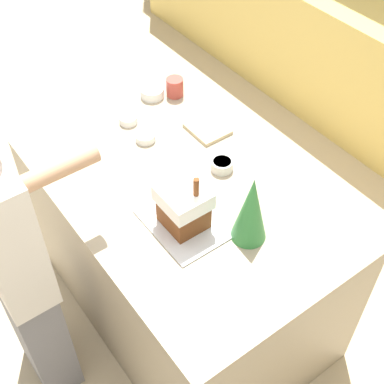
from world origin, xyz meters
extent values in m
plane|color=#C6B28E|center=(0.00, 0.00, 0.00)|extent=(12.00, 12.00, 0.00)
cube|color=gray|center=(0.00, 0.00, 0.46)|extent=(1.57, 1.00, 0.92)
cube|color=silver|center=(0.17, -0.11, 0.93)|extent=(0.37, 0.28, 0.01)
cube|color=brown|center=(0.17, -0.11, 0.99)|extent=(0.18, 0.16, 0.12)
cube|color=white|center=(0.17, -0.11, 1.09)|extent=(0.20, 0.18, 0.08)
cylinder|color=brown|center=(0.22, -0.08, 1.17)|extent=(0.02, 0.02, 0.08)
cone|color=#33843D|center=(0.38, 0.07, 1.09)|extent=(0.15, 0.15, 0.33)
cylinder|color=white|center=(-0.68, 0.29, 0.95)|extent=(0.13, 0.13, 0.05)
cylinder|color=#4770DB|center=(-0.68, 0.29, 0.97)|extent=(0.10, 0.10, 0.01)
cylinder|color=white|center=(-0.39, 0.06, 0.94)|extent=(0.10, 0.10, 0.04)
cylinder|color=brown|center=(-0.39, 0.06, 0.95)|extent=(0.08, 0.08, 0.01)
cylinder|color=white|center=(-0.56, 0.06, 0.94)|extent=(0.09, 0.09, 0.04)
cylinder|color=pink|center=(-0.56, 0.06, 0.96)|extent=(0.07, 0.07, 0.01)
cylinder|color=silver|center=(0.00, 0.24, 0.95)|extent=(0.10, 0.10, 0.05)
cylinder|color=green|center=(0.00, 0.24, 0.97)|extent=(0.09, 0.09, 0.01)
cube|color=#CCB78C|center=(-0.27, 0.36, 0.93)|extent=(0.20, 0.17, 0.02)
cylinder|color=#B24238|center=(-0.61, 0.40, 0.97)|extent=(0.09, 0.09, 0.10)
cube|color=slate|center=(-0.08, -0.78, 0.41)|extent=(0.34, 0.19, 0.81)
cylinder|color=tan|center=(-0.08, -0.56, 1.28)|extent=(0.07, 0.44, 0.07)
camera|label=1|loc=(1.39, -0.96, 2.66)|focal=50.00mm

